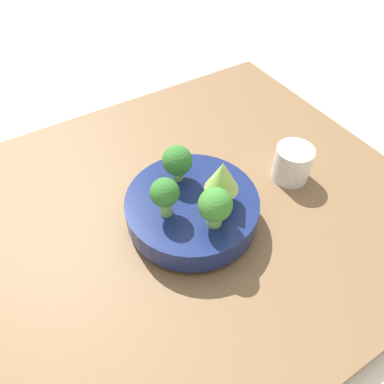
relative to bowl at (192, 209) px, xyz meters
The scene contains 8 objects.
ground_plane 0.09m from the bowl, 45.42° to the right, with size 6.00×6.00×0.00m, color beige.
table 0.08m from the bowl, 45.42° to the right, with size 1.02×0.80×0.04m.
bowl is the anchor object (origin of this frame).
romanesco_piece_far 0.10m from the bowl, 143.78° to the left, with size 0.06×0.06×0.09m.
broccoli_floret_back 0.10m from the bowl, 93.58° to the left, with size 0.06×0.06×0.08m.
broccoli_floret_front 0.09m from the bowl, 94.77° to the right, with size 0.06×0.06×0.08m.
broccoli_floret_right 0.09m from the bowl, ahead, with size 0.05×0.05×0.08m.
cup 0.24m from the bowl, behind, with size 0.08×0.08×0.08m.
Camera 1 is at (0.20, 0.42, 0.61)m, focal length 35.00 mm.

